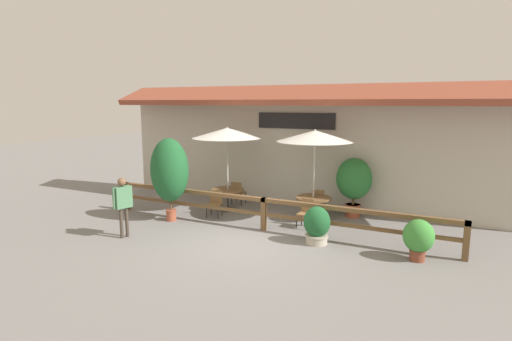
% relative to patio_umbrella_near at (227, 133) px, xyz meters
% --- Properties ---
extents(ground_plane, '(60.00, 60.00, 0.00)m').
position_rel_patio_umbrella_near_xyz_m(ground_plane, '(2.02, -2.51, -2.62)').
color(ground_plane, slate).
extents(building_facade, '(14.28, 1.49, 4.23)m').
position_rel_patio_umbrella_near_xyz_m(building_facade, '(2.01, 1.59, -0.46)').
color(building_facade, '#BCB7A8').
rests_on(building_facade, ground).
extents(patio_railing, '(10.40, 0.14, 0.95)m').
position_rel_patio_umbrella_near_xyz_m(patio_railing, '(2.02, -1.46, -1.93)').
color(patio_railing, brown).
rests_on(patio_railing, ground).
extents(patio_umbrella_near, '(2.31, 2.31, 2.83)m').
position_rel_patio_umbrella_near_xyz_m(patio_umbrella_near, '(0.00, 0.00, 0.00)').
color(patio_umbrella_near, '#B7B2A8').
rests_on(patio_umbrella_near, ground).
extents(dining_table_near, '(1.09, 1.09, 0.74)m').
position_rel_patio_umbrella_near_xyz_m(dining_table_near, '(0.00, 0.00, -2.03)').
color(dining_table_near, brown).
rests_on(dining_table_near, ground).
extents(chair_near_streetside, '(0.49, 0.49, 0.83)m').
position_rel_patio_umbrella_near_xyz_m(chair_near_streetside, '(0.00, -0.83, -2.16)').
color(chair_near_streetside, olive).
rests_on(chair_near_streetside, ground).
extents(chair_near_wallside, '(0.43, 0.43, 0.83)m').
position_rel_patio_umbrella_near_xyz_m(chair_near_wallside, '(-0.07, 0.83, -2.16)').
color(chair_near_wallside, olive).
rests_on(chair_near_wallside, ground).
extents(patio_umbrella_middle, '(2.31, 2.31, 2.83)m').
position_rel_patio_umbrella_near_xyz_m(patio_umbrella_middle, '(2.98, 0.11, 0.00)').
color(patio_umbrella_middle, '#B7B2A8').
rests_on(patio_umbrella_middle, ground).
extents(dining_table_middle, '(1.09, 1.09, 0.74)m').
position_rel_patio_umbrella_near_xyz_m(dining_table_middle, '(2.98, 0.11, -2.03)').
color(dining_table_middle, brown).
rests_on(dining_table_middle, ground).
extents(chair_middle_streetside, '(0.44, 0.44, 0.83)m').
position_rel_patio_umbrella_near_xyz_m(chair_middle_streetside, '(3.01, -0.66, -2.16)').
color(chair_middle_streetside, olive).
rests_on(chair_middle_streetside, ground).
extents(chair_middle_wallside, '(0.49, 0.49, 0.83)m').
position_rel_patio_umbrella_near_xyz_m(chair_middle_wallside, '(2.91, 0.87, -2.16)').
color(chair_middle_wallside, olive).
rests_on(chair_middle_wallside, ground).
extents(potted_plant_small_flowering, '(0.69, 0.62, 0.99)m').
position_rel_patio_umbrella_near_xyz_m(potted_plant_small_flowering, '(3.71, -1.86, -2.13)').
color(potted_plant_small_flowering, '#B7AD99').
rests_on(potted_plant_small_flowering, ground).
extents(potted_plant_entrance_palm, '(1.20, 1.08, 2.57)m').
position_rel_patio_umbrella_near_xyz_m(potted_plant_entrance_palm, '(-0.97, -1.84, -1.05)').
color(potted_plant_entrance_palm, '#9E4C33').
rests_on(potted_plant_entrance_palm, ground).
extents(potted_plant_corner_fern, '(0.70, 0.63, 0.98)m').
position_rel_patio_umbrella_near_xyz_m(potted_plant_corner_fern, '(6.15, -1.93, -2.07)').
color(potted_plant_corner_fern, brown).
rests_on(potted_plant_corner_fern, ground).
extents(potted_plant_tall_tropical, '(1.12, 1.01, 1.90)m').
position_rel_patio_umbrella_near_xyz_m(potted_plant_tall_tropical, '(4.00, 1.04, -1.44)').
color(potted_plant_tall_tropical, '#9E4C33').
rests_on(potted_plant_tall_tropical, ground).
extents(pedestrian, '(0.32, 0.56, 1.65)m').
position_rel_patio_umbrella_near_xyz_m(pedestrian, '(-1.13, -3.66, -1.56)').
color(pedestrian, '#42382D').
rests_on(pedestrian, ground).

